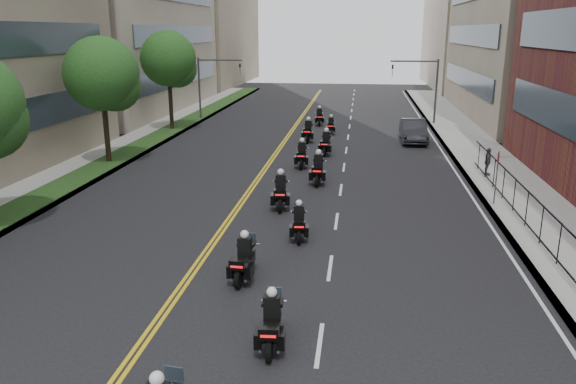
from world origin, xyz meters
name	(u,v)px	position (x,y,z in m)	size (l,w,h in m)	color
sidewalk_right	(495,171)	(12.00, 25.00, 0.07)	(4.00, 90.00, 0.15)	gray
sidewalk_left	(104,159)	(-12.00, 25.00, 0.07)	(4.00, 90.00, 0.15)	gray
grass_strip	(116,158)	(-11.20, 25.00, 0.17)	(2.00, 90.00, 0.04)	#183513
iron_fence	(550,233)	(11.00, 12.00, 0.90)	(0.05, 28.00, 1.50)	black
street_trees	(57,89)	(-11.05, 18.61, 5.13)	(4.40, 38.40, 7.98)	#322316
traffic_signal_right	(425,82)	(9.54, 42.00, 3.70)	(4.09, 0.20, 5.60)	#3F3F44
traffic_signal_left	(209,79)	(-9.54, 42.00, 3.70)	(4.09, 0.20, 5.60)	#3F3F44
motorcycle_1	(272,324)	(1.96, 4.77, 0.64)	(0.56, 2.20, 1.62)	black
motorcycle_2	(244,261)	(0.42, 8.73, 0.66)	(0.55, 2.26, 1.67)	black
motorcycle_3	(299,224)	(1.81, 12.74, 0.62)	(0.61, 2.11, 1.56)	black
motorcycle_4	(281,193)	(0.53, 16.61, 0.72)	(0.70, 2.47, 1.83)	black
motorcycle_5	(318,170)	(1.93, 21.14, 0.73)	(0.57, 2.49, 1.84)	black
motorcycle_6	(302,156)	(0.67, 24.76, 0.70)	(0.58, 2.39, 1.76)	black
motorcycle_7	(326,144)	(1.89, 28.39, 0.71)	(0.60, 2.43, 1.79)	black
motorcycle_8	(308,132)	(0.30, 32.77, 0.72)	(0.57, 2.47, 1.83)	black
motorcycle_9	(331,126)	(1.79, 36.23, 0.61)	(0.48, 2.08, 1.54)	black
motorcycle_10	(319,117)	(0.56, 40.43, 0.66)	(0.64, 2.28, 1.68)	black
parked_sedan	(413,131)	(8.00, 33.75, 0.82)	(1.74, 5.00, 1.65)	black
pedestrian_c	(488,161)	(11.20, 23.54, 0.93)	(0.91, 0.38, 1.55)	#46454D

